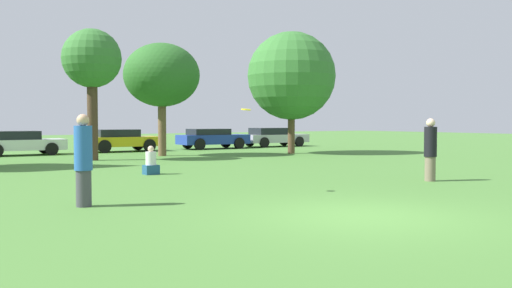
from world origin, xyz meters
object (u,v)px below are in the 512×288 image
at_px(person_thrower, 83,160).
at_px(person_catcher, 430,149).
at_px(tree_3, 162,75).
at_px(tree_2, 92,61).
at_px(bystander_sitting, 151,163).
at_px(parked_car_yellow, 121,140).
at_px(tree_4, 291,76).
at_px(frisbee, 246,110).
at_px(parked_car_white, 20,142).
at_px(parked_car_blue, 212,138).
at_px(parked_car_silver, 273,137).

distance_m(person_thrower, person_catcher, 9.79).
bearing_deg(person_catcher, tree_3, -79.08).
bearing_deg(tree_3, tree_2, -163.87).
xyz_separation_m(bystander_sitting, tree_2, (0.53, 7.34, 3.96)).
bearing_deg(parked_car_yellow, tree_4, -43.20).
distance_m(frisbee, tree_2, 13.24).
xyz_separation_m(tree_4, parked_car_white, (-12.07, 6.56, -3.41)).
bearing_deg(person_thrower, parked_car_blue, 58.66).
bearing_deg(parked_car_white, bystander_sitting, -81.77).
height_order(frisbee, parked_car_silver, frisbee).
xyz_separation_m(person_catcher, frisbee, (-5.88, 0.74, 1.10)).
relative_size(bystander_sitting, parked_car_blue, 0.21).
bearing_deg(tree_4, tree_3, 161.94).
height_order(tree_2, parked_car_silver, tree_2).
distance_m(tree_2, tree_3, 3.99).
distance_m(bystander_sitting, parked_car_blue, 16.27).
bearing_deg(parked_car_yellow, parked_car_white, -174.54).
distance_m(person_thrower, tree_2, 14.03).
bearing_deg(tree_4, bystander_sitting, -149.40).
xyz_separation_m(frisbee, parked_car_blue, (9.86, 18.67, -1.35)).
bearing_deg(person_thrower, bystander_sitting, 59.84).
relative_size(bystander_sitting, parked_car_yellow, 0.22).
height_order(bystander_sitting, parked_car_silver, parked_car_silver).
distance_m(tree_3, parked_car_blue, 7.82).
xyz_separation_m(tree_3, parked_car_white, (-5.66, 4.47, -3.29)).
height_order(person_thrower, parked_car_silver, person_thrower).
bearing_deg(parked_car_blue, parked_car_silver, 4.48).
distance_m(tree_3, parked_car_yellow, 5.78).
bearing_deg(tree_4, parked_car_yellow, 134.41).
xyz_separation_m(tree_2, tree_4, (10.22, -0.99, -0.27)).
xyz_separation_m(tree_2, parked_car_blue, (9.27, 5.65, -3.66)).
distance_m(person_catcher, parked_car_silver, 21.45).
bearing_deg(frisbee, tree_2, 87.42).
bearing_deg(parked_car_yellow, tree_3, -83.93).
xyz_separation_m(bystander_sitting, tree_4, (10.75, 6.35, 3.69)).
bearing_deg(parked_car_yellow, parked_car_silver, 2.14).
relative_size(person_thrower, bystander_sitting, 2.03).
height_order(tree_2, parked_car_white, tree_2).
relative_size(person_catcher, tree_2, 0.32).
height_order(tree_3, parked_car_silver, tree_3).
xyz_separation_m(person_thrower, parked_car_blue, (13.73, 18.52, -0.29)).
relative_size(person_catcher, parked_car_blue, 0.41).
bearing_deg(parked_car_yellow, bystander_sitting, -104.60).
xyz_separation_m(frisbee, bystander_sitting, (0.06, 5.68, -1.65)).
height_order(person_catcher, parked_car_white, person_catcher).
height_order(person_catcher, tree_2, tree_2).
bearing_deg(parked_car_blue, person_thrower, -124.17).
bearing_deg(parked_car_white, tree_4, -26.15).
bearing_deg(person_catcher, parked_car_blue, -96.37).
bearing_deg(person_catcher, parked_car_white, -64.50).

